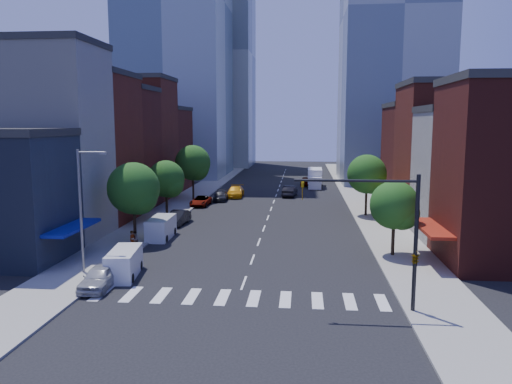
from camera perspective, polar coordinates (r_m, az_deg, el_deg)
ground at (r=35.20m, az=-1.41°, el=-10.35°), size 220.00×220.00×0.00m
sidewalk_left at (r=75.81m, az=-7.25°, el=-0.44°), size 5.00×120.00×0.15m
sidewalk_right at (r=74.49m, az=11.87°, el=-0.69°), size 5.00×120.00×0.15m
crosswalk at (r=32.38m, az=-2.04°, el=-12.00°), size 19.00×3.00×0.01m
bldg_left_1 at (r=51.66m, az=-23.64°, el=5.01°), size 12.00×8.00×18.00m
bldg_left_2 at (r=59.28m, az=-19.62°, el=4.54°), size 12.00×9.00×16.00m
bldg_left_3 at (r=67.10m, az=-16.55°, el=4.59°), size 12.00×8.00×15.00m
bldg_left_4 at (r=75.00m, az=-14.16°, el=5.76°), size 12.00×9.00×17.00m
bldg_left_5 at (r=84.10m, az=-11.96°, el=4.68°), size 12.00×10.00×13.00m
bldg_right_1 at (r=51.35m, az=24.71°, el=1.58°), size 12.00×8.00×12.00m
bldg_right_2 at (r=59.77m, az=21.96°, el=3.97°), size 12.00×10.00×15.00m
bldg_right_3 at (r=69.46m, az=19.58°, el=3.74°), size 12.00×10.00×13.00m
tower_nw at (r=109.06m, az=-9.14°, el=20.54°), size 20.00×22.00×70.00m
tower_ne at (r=98.37m, az=15.47°, el=18.78°), size 18.00×20.00×60.00m
tower_far_w at (r=131.15m, az=-4.50°, el=15.35°), size 18.00×18.00×56.00m
traffic_signal at (r=30.10m, az=16.75°, el=-5.63°), size 7.24×2.24×8.00m
streetlight at (r=38.08m, az=-19.18°, el=-1.22°), size 2.25×0.25×9.00m
tree_left_near at (r=47.09m, az=-13.67°, el=0.18°), size 4.80×4.80×7.30m
tree_left_mid at (r=57.56m, az=-10.11°, el=1.32°), size 4.20×4.20×6.65m
tree_left_far at (r=71.02m, az=-7.13°, el=3.17°), size 5.00×5.00×7.75m
tree_right_near at (r=42.38m, az=15.74°, el=-1.67°), size 4.00×4.00×6.20m
tree_right_far at (r=59.92m, az=12.70°, el=1.83°), size 4.60×4.60×7.20m
parked_car_front at (r=35.49m, az=-17.44°, el=-9.27°), size 1.96×4.57×1.54m
parked_car_second at (r=55.02m, az=-8.92°, el=-2.93°), size 2.02×4.73×1.52m
parked_car_third at (r=66.92m, az=-6.32°, el=-1.03°), size 2.42×4.86×1.32m
parked_car_rear at (r=71.14m, az=-4.04°, el=-0.46°), size 2.09×4.73×1.35m
cargo_van_near at (r=37.51m, az=-14.87°, el=-7.91°), size 2.44×4.82×1.97m
cargo_van_far at (r=48.71m, az=-10.84°, el=-4.08°), size 2.07×4.86×2.05m
taxi at (r=74.44m, az=-2.36°, el=0.04°), size 2.43×5.68×1.63m
traffic_car_oncoming at (r=75.25m, az=3.89°, el=0.12°), size 2.33×5.17×1.65m
traffic_car_far at (r=88.14m, az=5.76°, el=1.24°), size 2.20×4.87×1.62m
box_truck at (r=86.33m, az=6.74°, el=1.54°), size 2.56×7.88×3.16m
pedestrian_near at (r=44.43m, az=-13.93°, el=-5.38°), size 0.63×0.73×1.68m
pedestrian_far at (r=44.80m, az=-13.69°, el=-5.34°), size 0.74×0.87×1.56m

